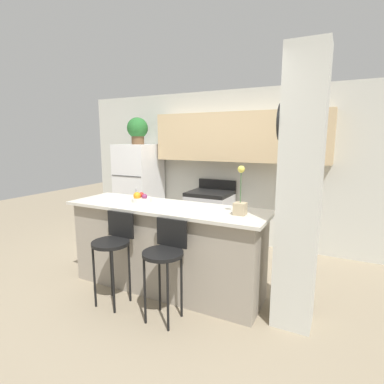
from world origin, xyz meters
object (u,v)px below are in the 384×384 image
Objects in this scene: stove_range at (210,218)px; refrigerator at (139,190)px; potted_plant_on_fridge at (138,130)px; fruit_bowl at (141,198)px; orchid_vase at (240,202)px; bar_stool_left at (113,244)px; bar_stool_right at (165,254)px.

refrigerator is at bearing -177.94° from stove_range.
potted_plant_on_fridge is 2.10m from fruit_bowl.
orchid_vase is 1.27m from fruit_bowl.
potted_plant_on_fridge is at bearing -177.95° from stove_range.
potted_plant_on_fridge is (-1.21, 2.08, 1.26)m from bar_stool_left.
refrigerator is 1.56× the size of stove_range.
refrigerator is at bearing 120.20° from bar_stool_left.
potted_plant_on_fridge is 0.95× the size of orchid_vase.
potted_plant_on_fridge is at bearing 127.56° from fruit_bowl.
refrigerator is 1.69× the size of bar_stool_left.
potted_plant_on_fridge reaches higher than refrigerator.
bar_stool_left is at bearing -85.09° from fruit_bowl.
fruit_bowl is (-0.05, 0.57, 0.38)m from bar_stool_left.
bar_stool_right is 1.99× the size of orchid_vase.
stove_range is at bearing 85.07° from bar_stool_left.
orchid_vase is at bearing 22.95° from bar_stool_left.
stove_range is at bearing 122.49° from orchid_vase.
bar_stool_left is at bearing -59.80° from potted_plant_on_fridge.
fruit_bowl is (-0.69, 0.57, 0.38)m from bar_stool_right.
stove_range is 1.09× the size of bar_stool_left.
bar_stool_right is at bearing -48.29° from potted_plant_on_fridge.
potted_plant_on_fridge is (-0.00, 0.00, 1.09)m from refrigerator.
stove_range is 2.16× the size of orchid_vase.
refrigerator is 1.09m from potted_plant_on_fridge.
refrigerator is 2.91m from orchid_vase.
bar_stool_right is 0.98m from fruit_bowl.
stove_range is 2.04m from orchid_vase.
stove_range is at bearing 81.52° from fruit_bowl.
bar_stool_left and bar_stool_right have the same top height.
stove_range is (1.40, 0.05, -0.37)m from refrigerator.
stove_range is 2.15m from bar_stool_left.
potted_plant_on_fridge is at bearing 131.71° from bar_stool_right.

